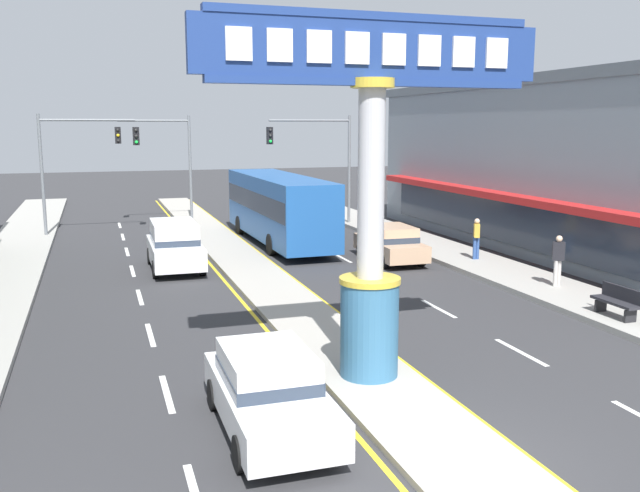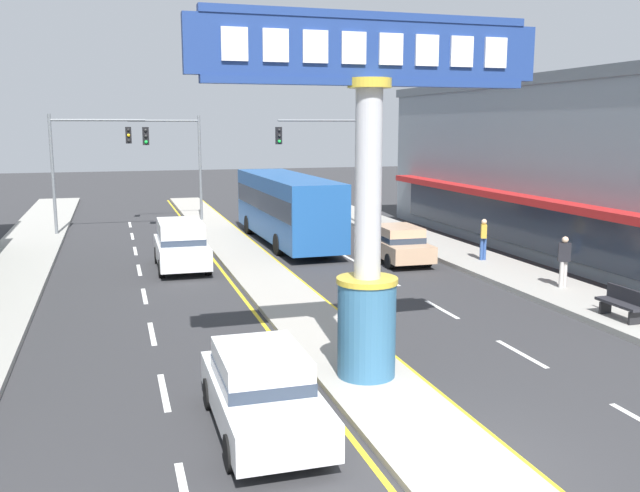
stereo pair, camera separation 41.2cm
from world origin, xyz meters
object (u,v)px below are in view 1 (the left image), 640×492
traffic_light_median_far (163,151)px  street_bench (618,301)px  pedestrian_near_kerb (476,236)px  traffic_light_right_side (320,151)px  bus_far_right_lane (278,205)px  sedan_near_right_lane (391,243)px  suv_mid_left_lane (175,245)px  traffic_light_left_side (78,153)px  district_sign (371,202)px  pedestrian_far_side (558,258)px  storefront_right (580,164)px  sedan_near_left_lane (269,390)px

traffic_light_median_far → street_bench: bearing=-67.5°
pedestrian_near_kerb → traffic_light_median_far: bearing=124.6°
traffic_light_right_side → bus_far_right_lane: size_ratio=0.55×
sedan_near_right_lane → street_bench: (2.52, -10.39, -0.14)m
traffic_light_right_side → suv_mid_left_lane: traffic_light_right_side is taller
traffic_light_right_side → traffic_light_left_side: bearing=177.7°
district_sign → traffic_light_right_side: size_ratio=1.25×
traffic_light_right_side → bus_far_right_lane: traffic_light_right_side is taller
bus_far_right_lane → pedestrian_far_side: (6.60, -12.46, -0.69)m
traffic_light_left_side → street_bench: size_ratio=3.88×
storefront_right → suv_mid_left_lane: bearing=178.3°
pedestrian_far_side → bus_far_right_lane: bearing=117.9°
suv_mid_left_lane → street_bench: bearing=-45.9°
bus_far_right_lane → pedestrian_near_kerb: (6.49, -7.31, -0.73)m
district_sign → sedan_near_right_lane: bearing=64.1°
traffic_light_right_side → bus_far_right_lane: 6.30m
traffic_light_right_side → bus_far_right_lane: bearing=-127.9°
storefront_right → bus_far_right_lane: storefront_right is taller
traffic_light_right_side → pedestrian_far_side: traffic_light_right_side is taller
district_sign → traffic_light_left_side: size_ratio=1.25×
pedestrian_near_kerb → street_bench: bearing=-94.3°
traffic_light_median_far → sedan_near_right_lane: traffic_light_median_far is taller
pedestrian_far_side → sedan_near_left_lane: bearing=-147.7°
traffic_light_left_side → sedan_near_right_lane: (12.35, -10.96, -3.46)m
suv_mid_left_lane → bus_far_right_lane: bearing=40.3°
traffic_light_left_side → traffic_light_right_side: (12.63, -0.50, 0.00)m
storefront_right → sedan_near_right_lane: 10.28m
sedan_near_right_lane → sedan_near_left_lane: size_ratio=1.01×
traffic_light_median_far → bus_far_right_lane: bearing=-62.4°
sedan_near_left_lane → pedestrian_near_kerb: bearing=46.9°
sedan_near_right_lane → sedan_near_left_lane: (-8.76, -14.21, 0.00)m
storefront_right → traffic_light_right_side: (-9.50, 9.77, 0.37)m
bus_far_right_lane → traffic_light_median_far: bearing=117.6°
pedestrian_far_side → district_sign: bearing=-148.0°
suv_mid_left_lane → street_bench: suv_mid_left_lane is taller
traffic_light_right_side → sedan_near_left_lane: 26.51m
traffic_light_right_side → traffic_light_median_far: size_ratio=1.00×
district_sign → bus_far_right_lane: (2.73, 18.30, -2.15)m
traffic_light_left_side → sedan_near_left_lane: traffic_light_left_side is taller
sedan_near_right_lane → suv_mid_left_lane: size_ratio=0.94×
sedan_near_left_lane → pedestrian_near_kerb: (11.95, 12.76, 0.35)m
sedan_near_right_lane → suv_mid_left_lane: (-8.76, 1.24, 0.20)m
suv_mid_left_lane → district_sign: bearing=-78.7°
pedestrian_far_side → pedestrian_near_kerb: bearing=91.2°
bus_far_right_lane → sedan_near_left_lane: bus_far_right_lane is taller
district_sign → pedestrian_near_kerb: (9.22, 10.99, -2.88)m
bus_far_right_lane → street_bench: bearing=-70.3°
sedan_near_left_lane → pedestrian_far_side: pedestrian_far_side is taller
bus_far_right_lane → district_sign: bearing=-98.5°
suv_mid_left_lane → storefront_right: bearing=-1.7°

